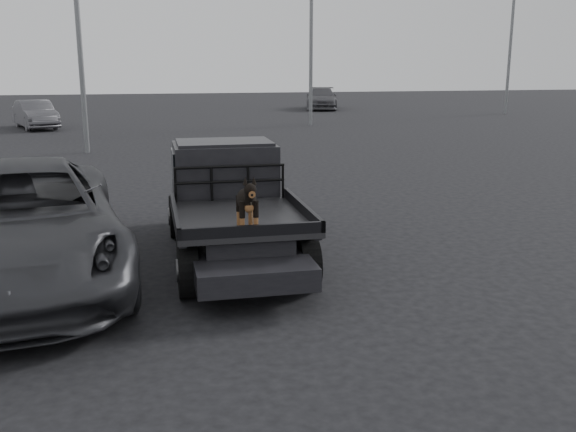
{
  "coord_description": "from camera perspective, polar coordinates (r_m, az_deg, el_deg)",
  "views": [
    {
      "loc": [
        -1.86,
        -7.61,
        3.12
      ],
      "look_at": [
        -0.24,
        -0.13,
        1.28
      ],
      "focal_mm": 40.0,
      "sensor_mm": 36.0,
      "label": 1
    }
  ],
  "objects": [
    {
      "name": "distant_car_a",
      "position": [
        33.45,
        -21.53,
        8.4
      ],
      "size": [
        2.73,
        4.3,
        1.34
      ],
      "primitive_type": "imported",
      "rotation": [
        0.0,
        0.0,
        0.35
      ],
      "color": "#525156",
      "rests_on": "ground"
    },
    {
      "name": "ground",
      "position": [
        8.43,
        1.41,
        -8.17
      ],
      "size": [
        120.0,
        120.0,
        0.0
      ],
      "primitive_type": "plane",
      "color": "black",
      "rests_on": "ground"
    },
    {
      "name": "parked_suv",
      "position": [
        9.96,
        -22.9,
        -0.68
      ],
      "size": [
        3.71,
        6.53,
        1.72
      ],
      "primitive_type": "imported",
      "rotation": [
        0.0,
        0.0,
        0.15
      ],
      "color": "#313136",
      "rests_on": "ground"
    },
    {
      "name": "headache_rack",
      "position": [
        10.5,
        -5.17,
        2.92
      ],
      "size": [
        1.8,
        0.08,
        0.55
      ],
      "primitive_type": null,
      "color": "black",
      "rests_on": "flatbed_ute"
    },
    {
      "name": "ute_cab",
      "position": [
        11.2,
        -5.67,
        4.43
      ],
      "size": [
        1.72,
        1.3,
        0.88
      ],
      "primitive_type": null,
      "color": "black",
      "rests_on": "flatbed_ute"
    },
    {
      "name": "distant_car_b",
      "position": [
        44.27,
        3.01,
        10.4
      ],
      "size": [
        3.18,
        5.3,
        1.44
      ],
      "primitive_type": "imported",
      "rotation": [
        0.0,
        0.0,
        -0.25
      ],
      "color": "#4C4C51",
      "rests_on": "ground"
    },
    {
      "name": "dog",
      "position": [
        8.49,
        -3.68,
        1.06
      ],
      "size": [
        0.32,
        0.6,
        0.74
      ],
      "primitive_type": null,
      "color": "black",
      "rests_on": "flatbed_ute"
    },
    {
      "name": "flatbed_ute",
      "position": [
        10.47,
        -4.95,
        -1.24
      ],
      "size": [
        2.0,
        5.4,
        0.92
      ],
      "primitive_type": null,
      "color": "black",
      "rests_on": "ground"
    }
  ]
}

